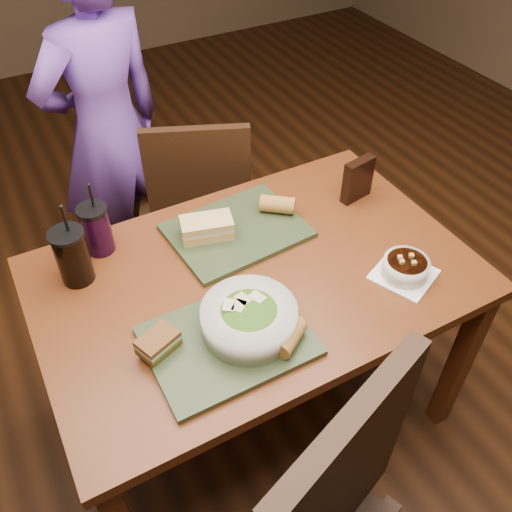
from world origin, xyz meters
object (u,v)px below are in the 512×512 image
at_px(salad_bowl, 249,317).
at_px(baguette_far, 277,204).
at_px(diner, 108,131).
at_px(cup_berry, 97,229).
at_px(baguette_near, 289,337).
at_px(dining_table, 256,293).
at_px(tray_near, 228,341).
at_px(chip_bag, 358,180).
at_px(tray_far, 237,231).
at_px(soup_bowl, 406,267).
at_px(chair_far, 192,205).
at_px(cup_cola, 73,256).
at_px(sandwich_far, 207,228).
at_px(sandwich_near, 158,343).

bearing_deg(salad_bowl, baguette_far, 51.31).
relative_size(diner, baguette_far, 13.32).
bearing_deg(cup_berry, baguette_near, -62.39).
bearing_deg(dining_table, tray_near, -134.22).
relative_size(baguette_far, cup_berry, 0.45).
relative_size(dining_table, salad_bowl, 5.06).
bearing_deg(chip_bag, salad_bowl, -160.18).
relative_size(dining_table, tray_far, 3.10).
bearing_deg(chip_bag, tray_near, -162.30).
bearing_deg(chip_bag, soup_bowl, -114.71).
distance_m(salad_bowl, cup_berry, 0.58).
bearing_deg(tray_near, soup_bowl, -2.30).
bearing_deg(dining_table, chair_far, 84.18).
bearing_deg(tray_far, cup_cola, 175.42).
bearing_deg(salad_bowl, cup_cola, 129.58).
xyz_separation_m(baguette_far, cup_berry, (-0.57, 0.12, 0.04)).
xyz_separation_m(dining_table, diner, (-0.15, 0.99, 0.10)).
relative_size(salad_bowl, baguette_near, 2.34).
bearing_deg(chair_far, cup_cola, -140.17).
height_order(sandwich_far, baguette_near, sandwich_far).
height_order(baguette_near, cup_berry, cup_berry).
height_order(tray_far, cup_berry, cup_berry).
xyz_separation_m(sandwich_near, cup_cola, (-0.11, 0.37, 0.05)).
distance_m(dining_table, tray_near, 0.29).
distance_m(cup_berry, chip_bag, 0.88).
height_order(diner, cup_cola, diner).
height_order(dining_table, tray_near, tray_near).
height_order(dining_table, tray_far, tray_far).
xyz_separation_m(salad_bowl, chip_bag, (0.61, 0.35, 0.02)).
relative_size(tray_near, cup_cola, 1.52).
relative_size(baguette_far, chip_bag, 0.75).
distance_m(tray_near, baguette_near, 0.17).
bearing_deg(salad_bowl, sandwich_far, 81.38).
xyz_separation_m(cup_berry, chip_bag, (0.86, -0.16, -0.01)).
height_order(tray_far, baguette_far, baguette_far).
distance_m(tray_near, soup_bowl, 0.58).
bearing_deg(sandwich_near, tray_near, -18.38).
bearing_deg(sandwich_near, sandwich_far, 49.27).
relative_size(chair_far, tray_far, 2.20).
bearing_deg(diner, tray_far, 85.73).
relative_size(dining_table, baguette_far, 11.34).
xyz_separation_m(diner, sandwich_far, (0.08, -0.79, 0.04)).
bearing_deg(soup_bowl, tray_far, 130.69).
bearing_deg(tray_far, sandwich_near, -139.99).
relative_size(chair_far, soup_bowl, 4.20).
relative_size(sandwich_far, baguette_far, 1.57).
distance_m(tray_near, tray_far, 0.45).
height_order(sandwich_far, chip_bag, chip_bag).
bearing_deg(sandwich_far, baguette_far, 0.18).
relative_size(tray_far, baguette_near, 3.83).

